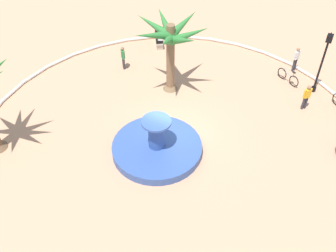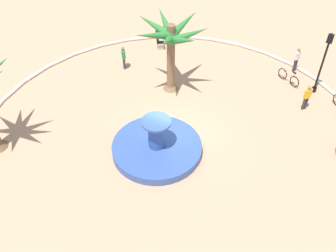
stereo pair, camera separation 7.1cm
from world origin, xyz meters
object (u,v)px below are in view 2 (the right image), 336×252
(fountain, at_px, (157,147))
(person_cyclist_photo, at_px, (297,58))
(palm_tree_near_fountain, at_px, (171,40))
(bicycle_red_frame, at_px, (289,77))
(person_pedestrian_stroll, at_px, (124,56))
(bench_west, at_px, (159,40))
(lamppost, at_px, (324,59))
(person_cyclist_helmet, at_px, (307,96))

(fountain, distance_m, person_cyclist_photo, 11.35)
(palm_tree_near_fountain, height_order, bicycle_red_frame, palm_tree_near_fountain)
(fountain, bearing_deg, person_pedestrian_stroll, -46.00)
(bicycle_red_frame, bearing_deg, bench_west, -2.30)
(fountain, bearing_deg, bicycle_red_frame, -116.24)
(bench_west, relative_size, person_pedestrian_stroll, 1.02)
(lamppost, bearing_deg, bench_west, -3.02)
(bench_west, relative_size, lamppost, 0.41)
(bicycle_red_frame, distance_m, person_cyclist_photo, 1.55)
(bench_west, distance_m, person_pedestrian_stroll, 3.77)
(lamppost, distance_m, person_cyclist_photo, 2.69)
(lamppost, xyz_separation_m, person_pedestrian_stroll, (11.54, 3.10, -1.43))
(lamppost, relative_size, person_cyclist_photo, 2.37)
(person_cyclist_helmet, relative_size, person_pedestrian_stroll, 1.01)
(person_cyclist_photo, bearing_deg, fountain, 66.80)
(fountain, height_order, person_pedestrian_stroll, fountain)
(palm_tree_near_fountain, bearing_deg, person_cyclist_photo, -139.24)
(person_pedestrian_stroll, bearing_deg, person_cyclist_photo, -154.46)
(person_pedestrian_stroll, bearing_deg, fountain, 134.00)
(person_cyclist_helmet, bearing_deg, person_cyclist_photo, -68.37)
(fountain, relative_size, palm_tree_near_fountain, 1.00)
(person_cyclist_photo, bearing_deg, lamppost, 134.18)
(person_cyclist_photo, bearing_deg, person_cyclist_helmet, 111.63)
(lamppost, distance_m, bicycle_red_frame, 2.55)
(fountain, xyz_separation_m, person_cyclist_helmet, (-5.89, -6.82, 0.59))
(fountain, height_order, bicycle_red_frame, fountain)
(palm_tree_near_fountain, height_order, person_cyclist_helmet, palm_tree_near_fountain)
(lamppost, bearing_deg, person_cyclist_helmet, 84.80)
(bench_west, bearing_deg, person_cyclist_photo, -173.42)
(fountain, height_order, person_cyclist_helmet, fountain)
(bench_west, height_order, lamppost, lamppost)
(bench_west, distance_m, lamppost, 11.11)
(lamppost, xyz_separation_m, bicycle_red_frame, (1.65, -0.20, -1.94))
(bench_west, xyz_separation_m, person_cyclist_photo, (-9.32, -1.07, 0.59))
(fountain, distance_m, palm_tree_near_fountain, 6.16)
(person_cyclist_photo, height_order, person_pedestrian_stroll, person_cyclist_photo)
(lamppost, height_order, person_cyclist_photo, lamppost)
(fountain, xyz_separation_m, bench_west, (4.85, -9.34, 0.04))
(lamppost, bearing_deg, palm_tree_near_fountain, 25.43)
(fountain, distance_m, lamppost, 10.85)
(bench_west, relative_size, person_cyclist_helmet, 1.01)
(bench_west, bearing_deg, person_pedestrian_stroll, 80.39)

